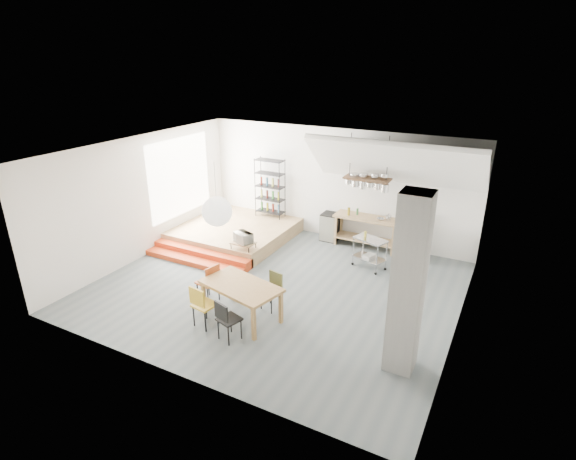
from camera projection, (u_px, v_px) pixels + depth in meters
The scene contains 26 objects.
floor at pixel (277, 286), 10.56m from camera, with size 8.00×8.00×0.00m, color #555F63.
wall_back at pixel (336, 184), 12.84m from camera, with size 8.00×0.04×3.20m, color silver.
wall_left at pixel (142, 198), 11.69m from camera, with size 0.04×7.00×3.20m, color silver.
wall_right at pixel (466, 259), 8.23m from camera, with size 0.04×7.00×3.20m, color silver.
ceiling at pixel (275, 152), 9.37m from camera, with size 8.00×7.00×0.02m, color white.
slope_ceiling at pixel (395, 163), 11.21m from camera, with size 4.40×1.80×0.15m, color white.
window_pane at pixel (180, 177), 12.84m from camera, with size 0.02×2.50×2.20m, color white.
platform at pixel (236, 232), 13.21m from camera, with size 3.00×3.00×0.40m, color olive.
step_lower at pixel (194, 261), 11.65m from camera, with size 3.00×0.35×0.13m, color #C13C16.
step_upper at pixel (202, 254), 11.92m from camera, with size 3.00×0.35×0.27m, color #C13C16.
concrete_column at pixel (408, 286), 7.30m from camera, with size 0.50×0.50×3.20m, color gray.
kitchen_counter at pixel (366, 227), 12.44m from camera, with size 1.80×0.60×0.91m.
stove at pixel (417, 241), 11.89m from camera, with size 0.60×0.60×1.18m.
pot_rack at pixel (368, 182), 11.74m from camera, with size 1.20×0.50×1.43m.
wire_shelving at pixel (270, 187), 13.56m from camera, with size 0.88×0.38×1.80m.
microwave_shelf at pixel (243, 243), 11.58m from camera, with size 0.60×0.40×0.16m.
paper_lantern at pixel (217, 212), 8.87m from camera, with size 0.60×0.60×0.60m, color white.
dining_table at pixel (241, 288), 9.07m from camera, with size 1.79×1.26×0.77m.
chair_mustard at pixel (202, 303), 8.82m from camera, with size 0.48×0.48×0.91m.
chair_black at pixel (226, 317), 8.41m from camera, with size 0.48×0.48×0.85m.
chair_olive at pixel (273, 287), 9.53m from camera, with size 0.44×0.44×0.81m.
chair_red at pixel (210, 280), 9.73m from camera, with size 0.47×0.47×0.89m.
rolling_cart at pixel (370, 249), 11.30m from camera, with size 0.90×0.69×0.80m.
mini_fridge at pixel (330, 227), 13.04m from camera, with size 0.48×0.48×0.81m, color black.
microwave at pixel (243, 237), 11.52m from camera, with size 0.48×0.33×0.27m, color beige.
bowl at pixel (380, 219), 12.11m from camera, with size 0.20×0.20×0.05m, color silver.
Camera 1 is at (4.58, -8.11, 5.15)m, focal length 28.00 mm.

